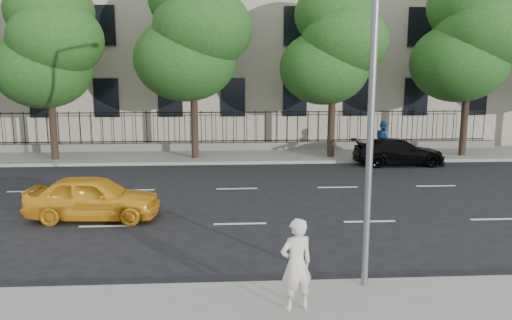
{
  "coord_description": "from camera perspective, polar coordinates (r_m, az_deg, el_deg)",
  "views": [
    {
      "loc": [
        -0.36,
        -12.03,
        4.65
      ],
      "look_at": [
        0.52,
        3.0,
        1.88
      ],
      "focal_mm": 35.0,
      "sensor_mm": 36.0,
      "label": 1
    }
  ],
  "objects": [
    {
      "name": "ground",
      "position": [
        12.9,
        -1.55,
        -10.69
      ],
      "size": [
        120.0,
        120.0,
        0.0
      ],
      "primitive_type": "plane",
      "color": "black",
      "rests_on": "ground"
    },
    {
      "name": "black_sedan",
      "position": [
        25.29,
        16.0,
        0.91
      ],
      "size": [
        4.44,
        1.84,
        1.28
      ],
      "primitive_type": "imported",
      "rotation": [
        0.0,
        0.0,
        1.56
      ],
      "color": "black",
      "rests_on": "ground"
    },
    {
      "name": "masonry_building",
      "position": [
        35.25,
        -2.87,
        17.53
      ],
      "size": [
        34.6,
        12.11,
        18.5
      ],
      "color": "#B9A993",
      "rests_on": "ground"
    },
    {
      "name": "tree_c",
      "position": [
        25.51,
        -7.16,
        14.31
      ],
      "size": [
        5.89,
        5.5,
        9.8
      ],
      "color": "#382619",
      "rests_on": "far_sidewalk"
    },
    {
      "name": "tree_b",
      "position": [
        26.84,
        -22.57,
        12.2
      ],
      "size": [
        5.53,
        5.12,
        8.97
      ],
      "color": "#382619",
      "rests_on": "far_sidewalk"
    },
    {
      "name": "woman_near",
      "position": [
        9.55,
        4.62,
        -11.79
      ],
      "size": [
        0.76,
        0.62,
        1.78
      ],
      "primitive_type": "imported",
      "rotation": [
        0.0,
        0.0,
        3.48
      ],
      "color": "silver",
      "rests_on": "near_sidewalk"
    },
    {
      "name": "street_light",
      "position": [
        10.67,
        12.52,
        12.88
      ],
      "size": [
        0.25,
        3.32,
        8.05
      ],
      "color": "slate",
      "rests_on": "near_sidewalk"
    },
    {
      "name": "iron_fence",
      "position": [
        28.02,
        -2.58,
        2.21
      ],
      "size": [
        30.0,
        0.5,
        2.2
      ],
      "color": "slate",
      "rests_on": "far_sidewalk"
    },
    {
      "name": "tree_e",
      "position": [
        28.3,
        23.24,
        12.74
      ],
      "size": [
        5.71,
        5.31,
        9.46
      ],
      "color": "#382619",
      "rests_on": "far_sidewalk"
    },
    {
      "name": "pedestrian_far",
      "position": [
        26.28,
        14.34,
        2.31
      ],
      "size": [
        0.77,
        0.96,
        1.87
      ],
      "primitive_type": "imported",
      "rotation": [
        0.0,
        0.0,
        1.65
      ],
      "color": "navy",
      "rests_on": "far_sidewalk"
    },
    {
      "name": "lane_markings",
      "position": [
        17.42,
        -2.05,
        -5.04
      ],
      "size": [
        49.6,
        4.62,
        0.01
      ],
      "primitive_type": null,
      "color": "silver",
      "rests_on": "ground"
    },
    {
      "name": "tree_d",
      "position": [
        25.99,
        8.87,
        12.93
      ],
      "size": [
        5.34,
        4.94,
        8.84
      ],
      "color": "#382619",
      "rests_on": "far_sidewalk"
    },
    {
      "name": "yellow_taxi",
      "position": [
        16.36,
        -18.1,
        -4.09
      ],
      "size": [
        4.16,
        1.88,
        1.39
      ],
      "primitive_type": "imported",
      "rotation": [
        0.0,
        0.0,
        1.51
      ],
      "color": "#F7A920",
      "rests_on": "ground"
    },
    {
      "name": "far_sidewalk",
      "position": [
        26.43,
        -2.52,
        0.46
      ],
      "size": [
        60.0,
        4.0,
        0.15
      ],
      "primitive_type": "cube",
      "color": "gray",
      "rests_on": "ground"
    }
  ]
}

